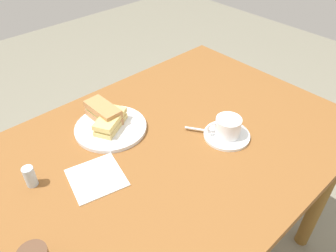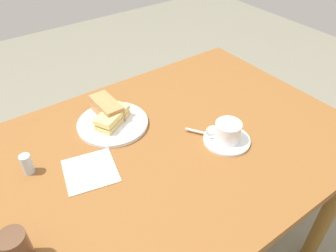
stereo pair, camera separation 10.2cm
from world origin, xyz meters
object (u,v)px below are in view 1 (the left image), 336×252
at_px(sandwich_plate, 111,128).
at_px(coffee_saucer, 227,135).
at_px(sandwich_front, 110,122).
at_px(salt_shaker, 30,176).
at_px(spoon, 204,130).
at_px(coffee_cup, 228,126).
at_px(sandwich_back, 103,113).
at_px(napkin, 97,178).
at_px(dining_table, 158,173).

distance_m(sandwich_plate, coffee_saucer, 0.40).
xyz_separation_m(sandwich_front, salt_shaker, (-0.31, -0.05, -0.00)).
bearing_deg(sandwich_front, spoon, -45.52).
bearing_deg(sandwich_plate, coffee_cup, -48.09).
relative_size(coffee_saucer, coffee_cup, 1.51).
bearing_deg(spoon, sandwich_back, 128.04).
bearing_deg(spoon, sandwich_plate, 134.00).
height_order(coffee_saucer, salt_shaker, salt_shaker).
bearing_deg(napkin, coffee_cup, -17.88).
relative_size(dining_table, coffee_cup, 13.21).
bearing_deg(coffee_saucer, napkin, 162.05).
bearing_deg(sandwich_back, coffee_saucer, -52.77).
bearing_deg(sandwich_back, spoon, -51.96).
xyz_separation_m(coffee_cup, spoon, (-0.04, 0.06, -0.03)).
height_order(coffee_saucer, coffee_cup, coffee_cup).
distance_m(spoon, napkin, 0.39).
xyz_separation_m(coffee_saucer, salt_shaker, (-0.57, 0.24, 0.03)).
bearing_deg(dining_table, salt_shaker, 158.54).
distance_m(coffee_saucer, napkin, 0.45).
height_order(sandwich_front, coffee_saucer, sandwich_front).
relative_size(dining_table, spoon, 15.33).
distance_m(dining_table, sandwich_front, 0.24).
xyz_separation_m(sandwich_plate, coffee_cup, (0.26, -0.29, 0.04)).
relative_size(sandwich_back, coffee_cup, 1.39).
bearing_deg(coffee_cup, sandwich_back, 127.16).
distance_m(sandwich_plate, spoon, 0.32).
height_order(dining_table, sandwich_front, sandwich_front).
height_order(sandwich_plate, sandwich_front, sandwich_front).
relative_size(sandwich_plate, napkin, 1.64).
bearing_deg(spoon, dining_table, 167.83).
distance_m(dining_table, sandwich_back, 0.28).
xyz_separation_m(sandwich_back, napkin, (-0.17, -0.20, -0.04)).
distance_m(sandwich_plate, napkin, 0.22).
relative_size(sandwich_back, coffee_saucer, 0.92).
xyz_separation_m(coffee_saucer, spoon, (-0.04, 0.06, 0.01)).
relative_size(sandwich_plate, coffee_cup, 2.40).
height_order(sandwich_back, coffee_cup, coffee_cup).
bearing_deg(sandwich_back, coffee_cup, -52.84).
distance_m(coffee_saucer, coffee_cup, 0.04).
bearing_deg(coffee_cup, spoon, 123.09).
bearing_deg(salt_shaker, sandwich_back, 17.62).
distance_m(coffee_cup, spoon, 0.08).
distance_m(coffee_cup, salt_shaker, 0.62).
bearing_deg(napkin, dining_table, -9.66).
relative_size(sandwich_back, spoon, 1.61).
relative_size(sandwich_front, napkin, 0.98).
bearing_deg(sandwich_plate, coffee_saucer, -48.04).
height_order(dining_table, coffee_cup, coffee_cup).
bearing_deg(sandwich_back, dining_table, -80.56).
xyz_separation_m(sandwich_back, salt_shaker, (-0.31, -0.10, -0.01)).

